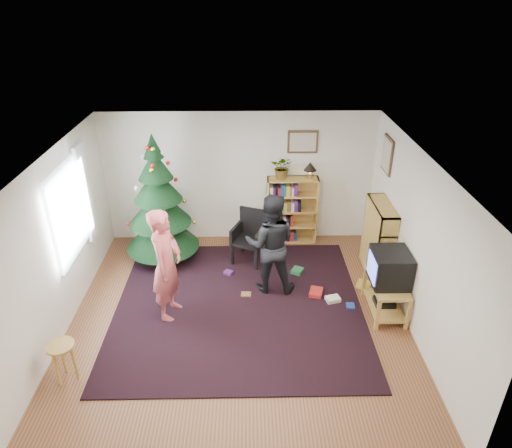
{
  "coord_description": "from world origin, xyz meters",
  "views": [
    {
      "loc": [
        0.16,
        -5.41,
        4.48
      ],
      "look_at": [
        0.28,
        0.95,
        1.1
      ],
      "focal_mm": 32.0,
      "sensor_mm": 36.0,
      "label": 1
    }
  ],
  "objects_px": {
    "tv_stand": "(386,294)",
    "armchair": "(249,234)",
    "person_by_chair": "(271,244)",
    "potted_plant": "(283,167)",
    "bookshelf_right": "(378,239)",
    "person_standing": "(166,265)",
    "table_lamp": "(310,168)",
    "picture_right": "(387,155)",
    "picture_back": "(303,142)",
    "christmas_tree": "(160,210)",
    "stool": "(62,353)",
    "crt_tv": "(390,267)",
    "bookshelf_back": "(292,210)"
  },
  "relations": [
    {
      "from": "picture_back",
      "to": "bookshelf_back",
      "type": "bearing_deg",
      "value": -140.03
    },
    {
      "from": "table_lamp",
      "to": "person_standing",
      "type": "bearing_deg",
      "value": -136.45
    },
    {
      "from": "table_lamp",
      "to": "picture_back",
      "type": "bearing_deg",
      "value": 135.82
    },
    {
      "from": "bookshelf_right",
      "to": "person_standing",
      "type": "bearing_deg",
      "value": 107.36
    },
    {
      "from": "picture_right",
      "to": "table_lamp",
      "type": "bearing_deg",
      "value": 153.55
    },
    {
      "from": "bookshelf_right",
      "to": "crt_tv",
      "type": "distance_m",
      "value": 1.08
    },
    {
      "from": "tv_stand",
      "to": "armchair",
      "type": "xyz_separation_m",
      "value": [
        -2.05,
        1.57,
        0.19
      ]
    },
    {
      "from": "christmas_tree",
      "to": "armchair",
      "type": "distance_m",
      "value": 1.62
    },
    {
      "from": "christmas_tree",
      "to": "bookshelf_back",
      "type": "xyz_separation_m",
      "value": [
        2.37,
        0.6,
        -0.31
      ]
    },
    {
      "from": "bookshelf_right",
      "to": "armchair",
      "type": "relative_size",
      "value": 1.36
    },
    {
      "from": "picture_back",
      "to": "christmas_tree",
      "type": "distance_m",
      "value": 2.81
    },
    {
      "from": "christmas_tree",
      "to": "table_lamp",
      "type": "bearing_deg",
      "value": 12.7
    },
    {
      "from": "picture_right",
      "to": "tv_stand",
      "type": "xyz_separation_m",
      "value": [
        -0.26,
        -1.63,
        -1.63
      ]
    },
    {
      "from": "picture_right",
      "to": "stool",
      "type": "height_order",
      "value": "picture_right"
    },
    {
      "from": "armchair",
      "to": "stool",
      "type": "distance_m",
      "value": 3.67
    },
    {
      "from": "bookshelf_back",
      "to": "bookshelf_right",
      "type": "xyz_separation_m",
      "value": [
        1.35,
        -1.15,
        0.0
      ]
    },
    {
      "from": "picture_back",
      "to": "person_standing",
      "type": "relative_size",
      "value": 0.31
    },
    {
      "from": "tv_stand",
      "to": "person_by_chair",
      "type": "bearing_deg",
      "value": 159.56
    },
    {
      "from": "bookshelf_right",
      "to": "tv_stand",
      "type": "height_order",
      "value": "bookshelf_right"
    },
    {
      "from": "christmas_tree",
      "to": "tv_stand",
      "type": "height_order",
      "value": "christmas_tree"
    },
    {
      "from": "bookshelf_right",
      "to": "tv_stand",
      "type": "relative_size",
      "value": 1.46
    },
    {
      "from": "tv_stand",
      "to": "stool",
      "type": "relative_size",
      "value": 1.58
    },
    {
      "from": "christmas_tree",
      "to": "potted_plant",
      "type": "height_order",
      "value": "christmas_tree"
    },
    {
      "from": "person_standing",
      "to": "stool",
      "type": "bearing_deg",
      "value": 150.64
    },
    {
      "from": "armchair",
      "to": "person_by_chair",
      "type": "relative_size",
      "value": 0.57
    },
    {
      "from": "armchair",
      "to": "christmas_tree",
      "type": "bearing_deg",
      "value": -158.82
    },
    {
      "from": "picture_back",
      "to": "crt_tv",
      "type": "height_order",
      "value": "picture_back"
    },
    {
      "from": "armchair",
      "to": "person_by_chair",
      "type": "height_order",
      "value": "person_by_chair"
    },
    {
      "from": "bookshelf_right",
      "to": "picture_back",
      "type": "bearing_deg",
      "value": 42.81
    },
    {
      "from": "picture_right",
      "to": "table_lamp",
      "type": "distance_m",
      "value": 1.4
    },
    {
      "from": "christmas_tree",
      "to": "bookshelf_right",
      "type": "height_order",
      "value": "christmas_tree"
    },
    {
      "from": "bookshelf_back",
      "to": "table_lamp",
      "type": "distance_m",
      "value": 0.9
    },
    {
      "from": "person_by_chair",
      "to": "potted_plant",
      "type": "height_order",
      "value": "potted_plant"
    },
    {
      "from": "person_by_chair",
      "to": "potted_plant",
      "type": "distance_m",
      "value": 1.74
    },
    {
      "from": "christmas_tree",
      "to": "stool",
      "type": "xyz_separation_m",
      "value": [
        -0.78,
        -2.88,
        -0.54
      ]
    },
    {
      "from": "stool",
      "to": "potted_plant",
      "type": "xyz_separation_m",
      "value": [
        2.95,
        3.48,
        1.08
      ]
    },
    {
      "from": "potted_plant",
      "to": "table_lamp",
      "type": "distance_m",
      "value": 0.5
    },
    {
      "from": "armchair",
      "to": "potted_plant",
      "type": "xyz_separation_m",
      "value": [
        0.62,
        0.64,
        1.01
      ]
    },
    {
      "from": "picture_back",
      "to": "person_standing",
      "type": "height_order",
      "value": "picture_back"
    },
    {
      "from": "picture_back",
      "to": "bookshelf_right",
      "type": "bearing_deg",
      "value": -47.19
    },
    {
      "from": "picture_right",
      "to": "tv_stand",
      "type": "distance_m",
      "value": 2.31
    },
    {
      "from": "tv_stand",
      "to": "crt_tv",
      "type": "xyz_separation_m",
      "value": [
        -0.0,
        0.0,
        0.48
      ]
    },
    {
      "from": "person_by_chair",
      "to": "table_lamp",
      "type": "height_order",
      "value": "person_by_chair"
    },
    {
      "from": "armchair",
      "to": "picture_back",
      "type": "bearing_deg",
      "value": 61.15
    },
    {
      "from": "person_standing",
      "to": "table_lamp",
      "type": "xyz_separation_m",
      "value": [
        2.32,
        2.2,
        0.63
      ]
    },
    {
      "from": "bookshelf_back",
      "to": "bookshelf_right",
      "type": "bearing_deg",
      "value": -40.4
    },
    {
      "from": "christmas_tree",
      "to": "person_standing",
      "type": "height_order",
      "value": "christmas_tree"
    },
    {
      "from": "person_standing",
      "to": "table_lamp",
      "type": "height_order",
      "value": "person_standing"
    },
    {
      "from": "potted_plant",
      "to": "bookshelf_right",
      "type": "bearing_deg",
      "value": -36.55
    },
    {
      "from": "bookshelf_back",
      "to": "stool",
      "type": "xyz_separation_m",
      "value": [
        -3.15,
        -3.48,
        -0.23
      ]
    }
  ]
}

